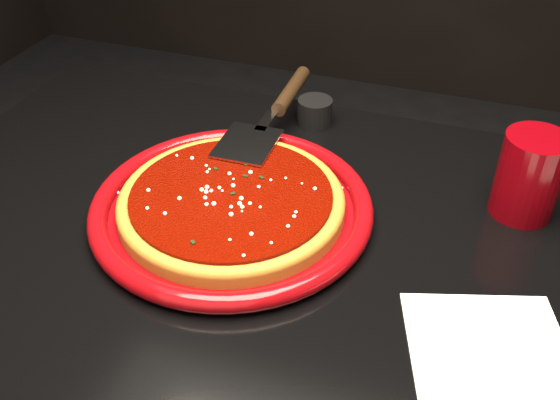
{
  "coord_description": "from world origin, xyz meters",
  "views": [
    {
      "loc": [
        0.18,
        -0.57,
        1.29
      ],
      "look_at": [
        -0.05,
        0.08,
        0.77
      ],
      "focal_mm": 40.0,
      "sensor_mm": 36.0,
      "label": 1
    }
  ],
  "objects_px": {
    "plate": "(232,207)",
    "pizza_server": "(273,112)",
    "cup": "(529,176)",
    "ramekin": "(315,112)"
  },
  "relations": [
    {
      "from": "pizza_server",
      "to": "cup",
      "type": "bearing_deg",
      "value": -11.0
    },
    {
      "from": "cup",
      "to": "ramekin",
      "type": "relative_size",
      "value": 2.05
    },
    {
      "from": "pizza_server",
      "to": "cup",
      "type": "relative_size",
      "value": 2.94
    },
    {
      "from": "plate",
      "to": "ramekin",
      "type": "distance_m",
      "value": 0.28
    },
    {
      "from": "plate",
      "to": "cup",
      "type": "relative_size",
      "value": 3.24
    },
    {
      "from": "cup",
      "to": "ramekin",
      "type": "xyz_separation_m",
      "value": [
        -0.34,
        0.14,
        -0.04
      ]
    },
    {
      "from": "plate",
      "to": "pizza_server",
      "type": "relative_size",
      "value": 1.1
    },
    {
      "from": "plate",
      "to": "ramekin",
      "type": "height_order",
      "value": "ramekin"
    },
    {
      "from": "plate",
      "to": "cup",
      "type": "bearing_deg",
      "value": 20.74
    },
    {
      "from": "pizza_server",
      "to": "ramekin",
      "type": "xyz_separation_m",
      "value": [
        0.05,
        0.07,
        -0.03
      ]
    }
  ]
}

